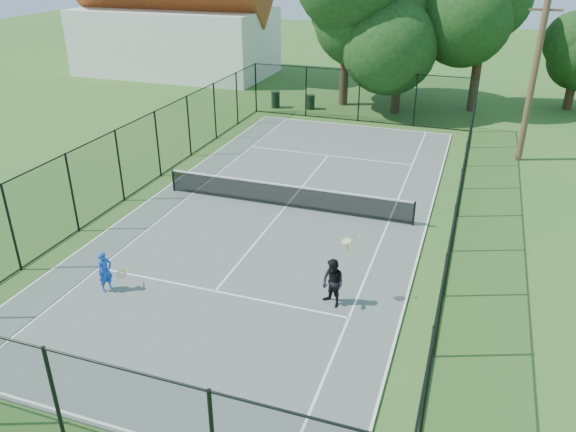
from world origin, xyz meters
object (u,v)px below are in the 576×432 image
(player_blue, at_px, (105,271))
(trash_bin_right, at_px, (310,102))
(player_black, at_px, (333,283))
(tennis_net, at_px, (286,195))
(utility_pole, at_px, (533,80))
(trash_bin_left, at_px, (276,100))

(player_blue, bearing_deg, trash_bin_right, 91.02)
(player_blue, xyz_separation_m, player_black, (6.58, 1.45, 0.10))
(trash_bin_right, xyz_separation_m, player_blue, (0.39, -22.11, 0.25))
(tennis_net, relative_size, utility_pole, 1.33)
(utility_pole, height_order, player_black, utility_pole)
(tennis_net, relative_size, trash_bin_right, 11.25)
(tennis_net, height_order, trash_bin_left, trash_bin_left)
(trash_bin_right, distance_m, player_black, 21.81)
(tennis_net, xyz_separation_m, player_blue, (-3.09, -7.37, 0.12))
(trash_bin_right, xyz_separation_m, utility_pole, (12.35, -5.74, 3.40))
(trash_bin_left, distance_m, player_black, 22.24)
(trash_bin_right, relative_size, player_black, 0.44)
(player_blue, height_order, player_black, player_black)
(trash_bin_right, bearing_deg, utility_pole, -24.93)
(trash_bin_left, bearing_deg, player_black, -65.58)
(player_black, bearing_deg, trash_bin_left, 114.42)
(trash_bin_left, height_order, player_blue, player_blue)
(utility_pole, relative_size, player_black, 3.72)
(tennis_net, height_order, player_blue, player_blue)
(tennis_net, relative_size, player_blue, 7.87)
(tennis_net, distance_m, trash_bin_right, 15.14)
(tennis_net, bearing_deg, trash_bin_left, 111.69)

